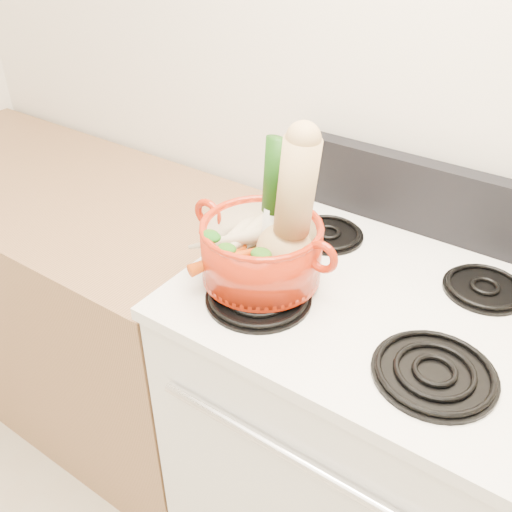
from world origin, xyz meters
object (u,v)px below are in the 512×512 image
Objects in this scene: squash at (299,212)px; leek at (271,202)px; stove_body at (352,440)px; dutch_oven at (261,251)px.

squash is 0.08m from leek.
stove_body is at bearing 37.06° from squash.
squash reaches higher than stove_body.
squash reaches higher than dutch_oven.
leek is at bearing 169.42° from squash.
stove_body is 3.17× the size of leek.
leek is at bearing -159.80° from stove_body.
dutch_oven is at bearing -154.28° from stove_body.
leek is at bearing 80.14° from dutch_oven.
squash is 1.06× the size of leek.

